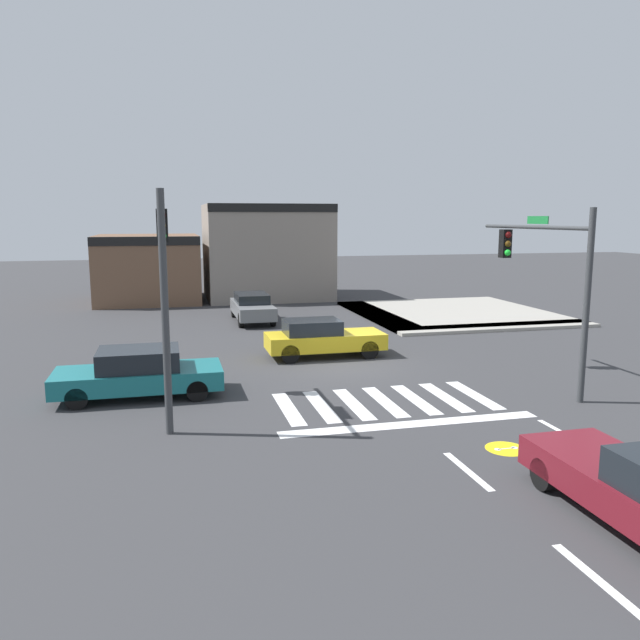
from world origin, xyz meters
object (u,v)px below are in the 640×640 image
at_px(car_teal, 139,373).
at_px(car_gray, 252,307).
at_px(car_yellow, 322,338).
at_px(traffic_signal_southwest, 163,261).
at_px(traffic_signal_southeast, 544,265).

height_order(car_teal, car_gray, car_teal).
relative_size(car_yellow, car_gray, 0.94).
relative_size(car_teal, car_gray, 1.02).
distance_m(traffic_signal_southwest, car_yellow, 8.54).
bearing_deg(traffic_signal_southeast, car_yellow, 47.01).
bearing_deg(car_yellow, traffic_signal_southeast, -42.99).
xyz_separation_m(car_teal, car_yellow, (6.39, 3.82, 0.01)).
height_order(traffic_signal_southwest, traffic_signal_southeast, traffic_signal_southwest).
height_order(car_teal, car_yellow, car_teal).
distance_m(car_teal, car_gray, 13.36).
bearing_deg(car_yellow, traffic_signal_southwest, -135.11).
xyz_separation_m(traffic_signal_southeast, car_teal, (-12.05, 1.46, -2.99)).
bearing_deg(car_yellow, car_gray, 99.45).
height_order(traffic_signal_southeast, car_gray, traffic_signal_southeast).
distance_m(traffic_signal_southwest, traffic_signal_southeast, 11.24).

